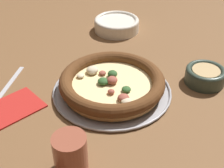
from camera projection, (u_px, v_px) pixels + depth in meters
The scene contains 8 objects.
ground_plane at pixel (112, 92), 0.81m from camera, with size 3.00×3.00×0.00m, color brown.
pizza_tray at pixel (112, 91), 0.80m from camera, with size 0.31×0.31×0.01m.
pizza at pixel (112, 83), 0.79m from camera, with size 0.27×0.27×0.04m.
bowl_near at pixel (205, 75), 0.83m from camera, with size 0.11×0.11×0.04m.
bowl_far at pixel (117, 24), 1.09m from camera, with size 0.16×0.16×0.04m.
drinking_cup at pixel (70, 154), 0.58m from camera, with size 0.07×0.07×0.08m.
napkin at pixel (12, 107), 0.75m from camera, with size 0.15×0.12×0.01m.
fork at pixel (5, 89), 0.81m from camera, with size 0.15×0.16×0.00m.
Camera 1 is at (0.35, 0.54, 0.49)m, focal length 50.00 mm.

